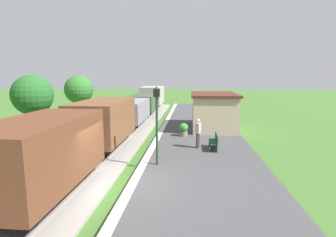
{
  "coord_description": "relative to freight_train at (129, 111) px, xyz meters",
  "views": [
    {
      "loc": [
        2.62,
        -9.71,
        4.4
      ],
      "look_at": [
        1.23,
        6.54,
        1.79
      ],
      "focal_mm": 28.71,
      "sensor_mm": 36.0,
      "label": 1
    }
  ],
  "objects": [
    {
      "name": "bench_down_platform",
      "position": [
        6.37,
        5.21,
        -0.86
      ],
      "size": [
        0.42,
        1.5,
        0.91
      ],
      "color": "#1E4C2D",
      "rests_on": "platform_slab"
    },
    {
      "name": "rail_far",
      "position": [
        -0.72,
        -11.53,
        -1.39
      ],
      "size": [
        0.07,
        60.0,
        0.14
      ],
      "primitive_type": "cube",
      "color": "slate",
      "rests_on": "track_ballast"
    },
    {
      "name": "platform_edge_stripe",
      "position": [
        2.8,
        -11.53,
        -1.33
      ],
      "size": [
        0.36,
        60.0,
        0.01
      ],
      "primitive_type": "cube",
      "color": "silver",
      "rests_on": "platform_slab"
    },
    {
      "name": "freight_train",
      "position": [
        0.0,
        0.0,
        0.0
      ],
      "size": [
        2.5,
        32.6,
        2.72
      ],
      "color": "brown",
      "rests_on": "rail_near"
    },
    {
      "name": "track_ballast",
      "position": [
        -0.0,
        -11.53,
        -1.52
      ],
      "size": [
        3.8,
        60.0,
        0.12
      ],
      "primitive_type": "cube",
      "color": "gray",
      "rests_on": "ground"
    },
    {
      "name": "station_hut",
      "position": [
        6.8,
        0.14,
        0.07
      ],
      "size": [
        3.5,
        5.8,
        2.78
      ],
      "color": "tan",
      "rests_on": "platform_slab"
    },
    {
      "name": "rail_near",
      "position": [
        0.72,
        -11.53,
        -1.39
      ],
      "size": [
        0.07,
        60.0,
        0.14
      ],
      "primitive_type": "cube",
      "color": "slate",
      "rests_on": "track_ballast"
    },
    {
      "name": "bench_near_hut",
      "position": [
        6.37,
        -6.27,
        -0.86
      ],
      "size": [
        0.42,
        1.5,
        0.91
      ],
      "color": "#1E4C2D",
      "rests_on": "platform_slab"
    },
    {
      "name": "lamp_post_near",
      "position": [
        3.47,
        -9.14,
        1.22
      ],
      "size": [
        0.28,
        0.28,
        3.7
      ],
      "color": "#193823",
      "rests_on": "platform_slab"
    },
    {
      "name": "tree_field_left",
      "position": [
        -6.53,
        5.7,
        1.39
      ],
      "size": [
        2.92,
        2.92,
        4.44
      ],
      "color": "#4C3823",
      "rests_on": "ground"
    },
    {
      "name": "potted_planter",
      "position": [
        4.53,
        -2.98,
        -0.86
      ],
      "size": [
        0.64,
        0.64,
        0.92
      ],
      "color": "slate",
      "rests_on": "platform_slab"
    },
    {
      "name": "tree_trackside_far",
      "position": [
        -6.2,
        -3.07,
        1.44
      ],
      "size": [
        2.85,
        2.85,
        4.46
      ],
      "color": "#4C3823",
      "rests_on": "ground"
    },
    {
      "name": "ground_plane",
      "position": [
        2.4,
        -11.53,
        -1.58
      ],
      "size": [
        160.0,
        160.0,
        0.0
      ],
      "primitive_type": "plane",
      "color": "#3D6628"
    },
    {
      "name": "platform_slab",
      "position": [
        5.6,
        -11.53,
        -1.46
      ],
      "size": [
        6.0,
        60.0,
        0.25
      ],
      "primitive_type": "cube",
      "color": "#424244",
      "rests_on": "ground"
    },
    {
      "name": "person_waiting",
      "position": [
        5.45,
        -5.98,
        -0.4
      ],
      "size": [
        0.37,
        0.44,
        1.71
      ],
      "rotation": [
        0.0,
        0.0,
        2.76
      ],
      "color": "#38332D",
      "rests_on": "platform_slab"
    }
  ]
}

